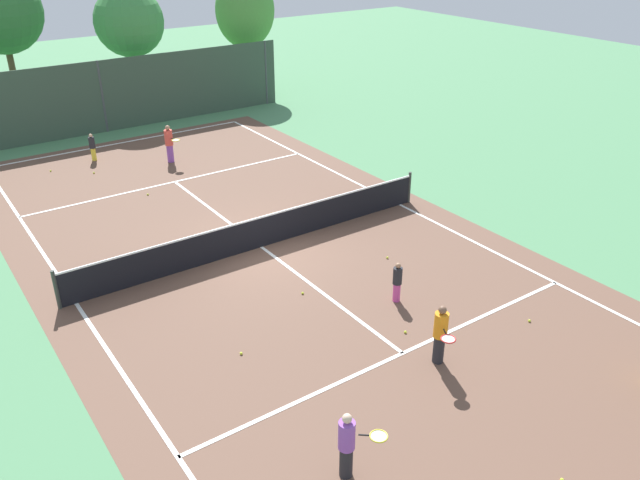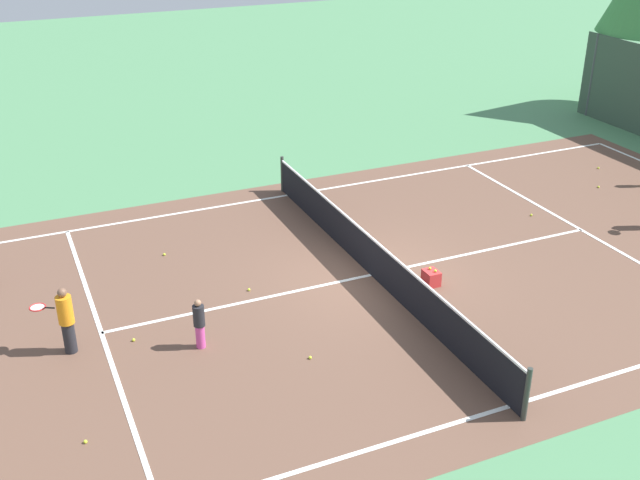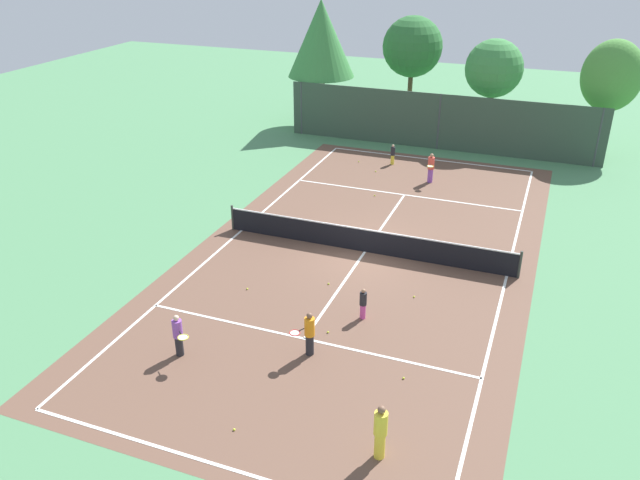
{
  "view_description": "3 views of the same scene",
  "coord_description": "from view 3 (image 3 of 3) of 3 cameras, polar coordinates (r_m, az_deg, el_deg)",
  "views": [
    {
      "loc": [
        -8.36,
        -15.1,
        8.98
      ],
      "look_at": [
        0.34,
        -2.61,
        1.23
      ],
      "focal_mm": 36.19,
      "sensor_mm": 36.0,
      "label": 1
    },
    {
      "loc": [
        14.4,
        -7.69,
        8.8
      ],
      "look_at": [
        -0.8,
        -1.0,
        0.78
      ],
      "focal_mm": 43.05,
      "sensor_mm": 36.0,
      "label": 2
    },
    {
      "loc": [
        6.4,
        -21.75,
        11.67
      ],
      "look_at": [
        -1.41,
        -1.33,
        0.88
      ],
      "focal_mm": 35.85,
      "sensor_mm": 36.0,
      "label": 3
    }
  ],
  "objects": [
    {
      "name": "tennis_ball_7",
      "position": [
        22.6,
        8.39,
        -5.04
      ],
      "size": [
        0.07,
        0.07,
        0.07
      ],
      "primitive_type": "sphere",
      "color": "#CCE533",
      "rests_on": "ground_plane"
    },
    {
      "name": "tree_3",
      "position": [
        38.73,
        24.6,
        13.15
      ],
      "size": [
        3.2,
        2.68,
        6.35
      ],
      "color": "brown",
      "rests_on": "ground_plane"
    },
    {
      "name": "ball_crate",
      "position": [
        26.11,
        6.8,
        -0.03
      ],
      "size": [
        0.4,
        0.33,
        0.43
      ],
      "color": "red",
      "rests_on": "ground_plane"
    },
    {
      "name": "tennis_ball_2",
      "position": [
        22.97,
        -6.51,
        -4.36
      ],
      "size": [
        0.07,
        0.07,
        0.07
      ],
      "primitive_type": "sphere",
      "color": "#CCE533",
      "rests_on": "ground_plane"
    },
    {
      "name": "tennis_ball_6",
      "position": [
        33.97,
        4.99,
        6.12
      ],
      "size": [
        0.07,
        0.07,
        0.07
      ],
      "primitive_type": "sphere",
      "color": "#CCE533",
      "rests_on": "ground_plane"
    },
    {
      "name": "player_2",
      "position": [
        21.03,
        3.86,
        -5.66
      ],
      "size": [
        0.24,
        0.24,
        1.11
      ],
      "color": "#D14799",
      "rests_on": "ground_plane"
    },
    {
      "name": "player_0",
      "position": [
        32.65,
        9.86,
        6.38
      ],
      "size": [
        0.41,
        0.9,
        1.51
      ],
      "color": "purple",
      "rests_on": "ground_plane"
    },
    {
      "name": "ground_plane",
      "position": [
        25.49,
        4.04,
        -1.05
      ],
      "size": [
        80.0,
        80.0,
        0.0
      ],
      "primitive_type": "plane",
      "color": "#4C8456"
    },
    {
      "name": "tennis_ball_4",
      "position": [
        18.85,
        7.47,
        -12.13
      ],
      "size": [
        0.07,
        0.07,
        0.07
      ],
      "primitive_type": "sphere",
      "color": "#CCE533",
      "rests_on": "ground_plane"
    },
    {
      "name": "tennis_ball_10",
      "position": [
        26.81,
        -0.12,
        0.53
      ],
      "size": [
        0.07,
        0.07,
        0.07
      ],
      "primitive_type": "sphere",
      "color": "#CCE533",
      "rests_on": "ground_plane"
    },
    {
      "name": "tree_2",
      "position": [
        41.49,
        8.26,
        16.69
      ],
      "size": [
        3.69,
        3.69,
        6.82
      ],
      "color": "brown",
      "rests_on": "ground_plane"
    },
    {
      "name": "tree_1",
      "position": [
        40.96,
        0.11,
        17.52
      ],
      "size": [
        4.13,
        4.13,
        7.77
      ],
      "color": "brown",
      "rests_on": "ground_plane"
    },
    {
      "name": "court_surface",
      "position": [
        25.49,
        4.04,
        -1.05
      ],
      "size": [
        13.0,
        25.0,
        0.01
      ],
      "color": "brown",
      "rests_on": "ground_plane"
    },
    {
      "name": "player_1",
      "position": [
        35.03,
        6.51,
        7.61
      ],
      "size": [
        0.24,
        0.24,
        1.11
      ],
      "color": "yellow",
      "rests_on": "ground_plane"
    },
    {
      "name": "tennis_ball_3",
      "position": [
        30.83,
        4.9,
        3.99
      ],
      "size": [
        0.07,
        0.07,
        0.07
      ],
      "primitive_type": "sphere",
      "color": "#CCE533",
      "rests_on": "ground_plane"
    },
    {
      "name": "tennis_ball_1",
      "position": [
        35.38,
        3.48,
        7.01
      ],
      "size": [
        0.07,
        0.07,
        0.07
      ],
      "primitive_type": "sphere",
      "color": "#CCE533",
      "rests_on": "ground_plane"
    },
    {
      "name": "tennis_net",
      "position": [
        25.26,
        4.07,
        -0.02
      ],
      "size": [
        11.9,
        0.1,
        1.1
      ],
      "color": "#333833",
      "rests_on": "ground_plane"
    },
    {
      "name": "tennis_ball_8",
      "position": [
        24.8,
        15.05,
        -2.72
      ],
      "size": [
        0.07,
        0.07,
        0.07
      ],
      "primitive_type": "sphere",
      "color": "#CCE533",
      "rests_on": "ground_plane"
    },
    {
      "name": "player_5",
      "position": [
        19.66,
        -12.54,
        -8.28
      ],
      "size": [
        0.8,
        0.74,
        1.4
      ],
      "color": "#232328",
      "rests_on": "ground_plane"
    },
    {
      "name": "tennis_ball_5",
      "position": [
        20.55,
        0.72,
        -8.23
      ],
      "size": [
        0.07,
        0.07,
        0.07
      ],
      "primitive_type": "sphere",
      "color": "#CCE533",
      "rests_on": "ground_plane"
    },
    {
      "name": "tree_0",
      "position": [
        38.99,
        15.27,
        14.52
      ],
      "size": [
        3.29,
        3.29,
        6.0
      ],
      "color": "brown",
      "rests_on": "ground_plane"
    },
    {
      "name": "perimeter_fence",
      "position": [
        37.68,
        10.56,
        10.32
      ],
      "size": [
        18.0,
        0.12,
        3.2
      ],
      "color": "#384C3D",
      "rests_on": "ground_plane"
    },
    {
      "name": "player_4",
      "position": [
        19.23,
        -0.98,
        -8.32
      ],
      "size": [
        0.65,
        0.87,
        1.46
      ],
      "color": "#232328",
      "rests_on": "ground_plane"
    },
    {
      "name": "tennis_ball_0",
      "position": [
        23.14,
        0.77,
        -3.93
      ],
      "size": [
        0.07,
        0.07,
        0.07
      ],
      "primitive_type": "sphere",
      "color": "#CCE533",
      "rests_on": "ground_plane"
    },
    {
      "name": "tennis_ball_9",
      "position": [
        17.26,
        -7.67,
        -16.42
      ],
      "size": [
        0.07,
        0.07,
        0.07
      ],
      "primitive_type": "sphere",
      "color": "#CCE533",
      "rests_on": "ground_plane"
    },
    {
      "name": "player_3",
      "position": [
        16.01,
        5.41,
        -16.65
      ],
      "size": [
        0.33,
        0.33,
        1.57
      ],
      "color": "yellow",
      "rests_on": "ground_plane"
    }
  ]
}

